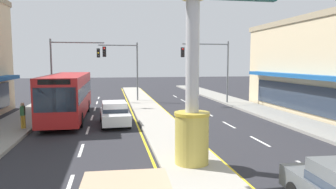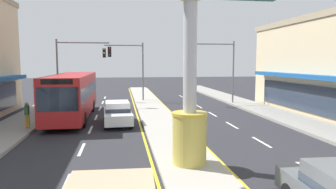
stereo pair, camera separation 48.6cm
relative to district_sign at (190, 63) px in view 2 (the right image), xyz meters
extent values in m
cube|color=#A39E93|center=(0.00, 11.99, -4.05)|extent=(2.53, 52.00, 0.14)
cube|color=gray|center=(-9.31, 9.99, -4.03)|extent=(2.89, 60.00, 0.18)
cube|color=gray|center=(9.31, 9.99, -4.03)|extent=(2.89, 60.00, 0.18)
cube|color=silver|center=(-4.57, -1.21, -4.12)|extent=(0.14, 2.20, 0.01)
cube|color=silver|center=(-4.57, 3.19, -4.12)|extent=(0.14, 2.20, 0.01)
cube|color=silver|center=(-4.57, 7.59, -4.12)|extent=(0.14, 2.20, 0.01)
cube|color=silver|center=(-4.57, 11.99, -4.12)|extent=(0.14, 2.20, 0.01)
cube|color=silver|center=(-4.57, 16.39, -4.12)|extent=(0.14, 2.20, 0.01)
cube|color=silver|center=(-4.57, 20.79, -4.12)|extent=(0.14, 2.20, 0.01)
cube|color=silver|center=(-4.57, 25.19, -4.12)|extent=(0.14, 2.20, 0.01)
cube|color=silver|center=(4.57, -1.21, -4.12)|extent=(0.14, 2.20, 0.01)
cube|color=silver|center=(4.57, 3.19, -4.12)|extent=(0.14, 2.20, 0.01)
cube|color=silver|center=(4.57, 7.59, -4.12)|extent=(0.14, 2.20, 0.01)
cube|color=silver|center=(4.57, 11.99, -4.12)|extent=(0.14, 2.20, 0.01)
cube|color=silver|center=(4.57, 16.39, -4.12)|extent=(0.14, 2.20, 0.01)
cube|color=silver|center=(4.57, 20.79, -4.12)|extent=(0.14, 2.20, 0.01)
cube|color=silver|center=(4.57, 25.19, -4.12)|extent=(0.14, 2.20, 0.01)
cube|color=yellow|center=(-1.45, 11.99, -4.12)|extent=(0.12, 52.00, 0.01)
cube|color=yellow|center=(1.45, 11.99, -4.12)|extent=(0.12, 52.00, 0.01)
cylinder|color=gold|center=(0.00, 0.00, -3.01)|extent=(1.34, 1.34, 1.94)
cylinder|color=gold|center=(0.00, 0.00, -1.98)|extent=(1.41, 1.41, 0.12)
cylinder|color=#B7B7BC|center=(0.00, 0.00, 0.28)|extent=(0.53, 0.53, 4.64)
cube|color=#195193|center=(10.45, 6.05, -0.98)|extent=(0.90, 20.43, 0.30)
cube|color=#283342|center=(10.86, 6.05, -2.62)|extent=(0.08, 19.71, 2.00)
cylinder|color=slate|center=(-8.27, 17.14, -1.02)|extent=(0.16, 0.16, 6.20)
cylinder|color=slate|center=(-5.96, 17.14, 1.78)|extent=(4.62, 0.12, 0.12)
cube|color=black|center=(-3.65, 16.98, 0.97)|extent=(0.32, 0.24, 0.92)
sphere|color=red|center=(-3.65, 16.84, 1.27)|extent=(0.17, 0.17, 0.17)
sphere|color=black|center=(-3.65, 16.84, 0.97)|extent=(0.17, 0.17, 0.17)
sphere|color=black|center=(-3.65, 16.84, 0.67)|extent=(0.17, 0.17, 0.17)
cylinder|color=slate|center=(8.27, 17.44, -1.02)|extent=(0.16, 0.16, 6.20)
cylinder|color=slate|center=(5.96, 17.44, 1.78)|extent=(4.62, 0.12, 0.12)
cube|color=black|center=(3.65, 17.28, 0.97)|extent=(0.32, 0.24, 0.92)
sphere|color=red|center=(3.65, 17.14, 1.27)|extent=(0.17, 0.17, 0.17)
sphere|color=black|center=(3.65, 17.14, 0.97)|extent=(0.17, 0.17, 0.17)
sphere|color=black|center=(3.65, 17.14, 0.67)|extent=(0.17, 0.17, 0.17)
cylinder|color=slate|center=(-0.36, 21.03, -1.02)|extent=(0.16, 0.16, 6.20)
cylinder|color=slate|center=(-2.34, 21.03, 1.78)|extent=(3.96, 0.12, 0.12)
cube|color=black|center=(-4.32, 20.87, 0.97)|extent=(0.32, 0.24, 0.92)
sphere|color=black|center=(-4.32, 20.73, 1.27)|extent=(0.17, 0.17, 0.17)
sphere|color=yellow|center=(-4.32, 20.73, 0.97)|extent=(0.17, 0.17, 0.17)
sphere|color=black|center=(-4.32, 20.73, 0.67)|extent=(0.17, 0.17, 0.17)
cube|color=#B21E1E|center=(-6.22, 11.92, -2.31)|extent=(2.50, 11.20, 2.90)
cube|color=#283342|center=(-6.22, 11.92, -2.01)|extent=(2.53, 10.98, 0.90)
cube|color=#283342|center=(-6.22, 6.36, -2.06)|extent=(2.30, 0.08, 1.40)
cube|color=black|center=(-6.22, 6.36, -1.06)|extent=(1.75, 0.08, 0.30)
cylinder|color=black|center=(-5.07, 8.45, -3.64)|extent=(0.28, 0.96, 0.96)
cylinder|color=black|center=(-7.37, 8.45, -3.64)|extent=(0.28, 0.96, 0.96)
cylinder|color=black|center=(-5.07, 14.84, -3.64)|extent=(0.28, 0.96, 0.96)
cylinder|color=black|center=(-7.37, 14.83, -3.64)|extent=(0.28, 0.96, 0.96)
cube|color=white|center=(-2.92, 8.91, -3.52)|extent=(1.99, 4.39, 0.66)
cube|color=white|center=(-2.93, 9.08, -2.89)|extent=(1.66, 2.23, 0.60)
cube|color=#283342|center=(-2.93, 9.08, -3.07)|extent=(1.70, 2.25, 0.24)
cylinder|color=black|center=(-2.04, 7.62, -3.81)|extent=(0.25, 0.63, 0.62)
cylinder|color=black|center=(-3.65, 7.54, -3.81)|extent=(0.25, 0.63, 0.62)
cylinder|color=black|center=(-2.18, 10.29, -3.81)|extent=(0.25, 0.63, 0.62)
cylinder|color=black|center=(-3.80, 10.20, -3.81)|extent=(0.25, 0.63, 0.62)
cylinder|color=gold|center=(-8.43, 7.98, -3.54)|extent=(0.14, 0.14, 0.80)
cylinder|color=gold|center=(-8.29, 7.98, -3.54)|extent=(0.14, 0.14, 0.80)
cube|color=#336B3D|center=(-8.36, 7.98, -2.86)|extent=(0.24, 0.41, 0.55)
sphere|color=tan|center=(-8.36, 7.98, -2.48)|extent=(0.22, 0.22, 0.22)
camera|label=1|loc=(-3.12, -11.66, 0.03)|focal=33.12mm
camera|label=2|loc=(-2.64, -11.74, 0.03)|focal=33.12mm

